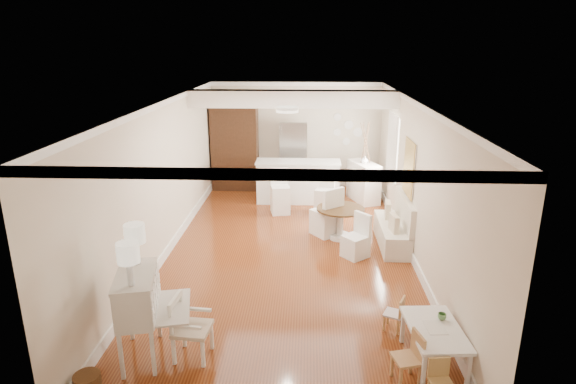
# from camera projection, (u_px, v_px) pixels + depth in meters

# --- Properties ---
(room) EXTENTS (9.00, 9.04, 2.82)m
(room) POSITION_uv_depth(u_px,v_px,m) (291.00, 146.00, 8.73)
(room) COLOR brown
(room) RESTS_ON ground
(secretary_bureau) EXTENTS (1.07, 1.09, 1.15)m
(secretary_bureau) POSITION_uv_depth(u_px,v_px,m) (139.00, 316.00, 5.89)
(secretary_bureau) COLOR beige
(secretary_bureau) RESTS_ON ground
(gustavian_armchair) EXTENTS (0.51, 0.51, 0.82)m
(gustavian_armchair) POSITION_uv_depth(u_px,v_px,m) (192.00, 328.00, 5.94)
(gustavian_armchair) COLOR white
(gustavian_armchair) RESTS_ON ground
(kids_table) EXTENTS (0.68, 1.06, 0.51)m
(kids_table) POSITION_uv_depth(u_px,v_px,m) (433.00, 346.00, 5.84)
(kids_table) COLOR silver
(kids_table) RESTS_ON ground
(kids_chair_a) EXTENTS (0.37, 0.37, 0.63)m
(kids_chair_a) POSITION_uv_depth(u_px,v_px,m) (407.00, 358.00, 5.52)
(kids_chair_a) COLOR tan
(kids_chair_a) RESTS_ON ground
(kids_chair_b) EXTENTS (0.32, 0.32, 0.51)m
(kids_chair_b) POSITION_uv_depth(u_px,v_px,m) (394.00, 313.00, 6.55)
(kids_chair_b) COLOR tan
(kids_chair_b) RESTS_ON ground
(kids_chair_c) EXTENTS (0.27, 0.27, 0.50)m
(kids_chair_c) POSITION_uv_depth(u_px,v_px,m) (441.00, 383.00, 5.22)
(kids_chair_c) COLOR tan
(kids_chair_c) RESTS_ON ground
(banquette) EXTENTS (0.52, 1.60, 0.98)m
(banquette) POSITION_uv_depth(u_px,v_px,m) (393.00, 221.00, 9.26)
(banquette) COLOR silver
(banquette) RESTS_ON ground
(dining_table) EXTENTS (1.22, 1.22, 0.65)m
(dining_table) POSITION_uv_depth(u_px,v_px,m) (340.00, 223.00, 9.61)
(dining_table) COLOR #482E17
(dining_table) RESTS_ON ground
(slip_chair_near) EXTENTS (0.56, 0.56, 0.82)m
(slip_chair_near) POSITION_uv_depth(u_px,v_px,m) (356.00, 236.00, 8.75)
(slip_chair_near) COLOR white
(slip_chair_near) RESTS_ON ground
(slip_chair_far) EXTENTS (0.70, 0.70, 1.03)m
(slip_chair_far) POSITION_uv_depth(u_px,v_px,m) (326.00, 211.00, 9.76)
(slip_chair_far) COLOR white
(slip_chair_far) RESTS_ON ground
(breakfast_counter) EXTENTS (2.05, 0.65, 1.03)m
(breakfast_counter) POSITION_uv_depth(u_px,v_px,m) (298.00, 181.00, 11.81)
(breakfast_counter) COLOR white
(breakfast_counter) RESTS_ON ground
(bar_stool_left) EXTENTS (0.49, 0.49, 1.03)m
(bar_stool_left) POSITION_uv_depth(u_px,v_px,m) (280.00, 192.00, 11.00)
(bar_stool_left) COLOR white
(bar_stool_left) RESTS_ON ground
(bar_stool_right) EXTENTS (0.48, 0.48, 0.92)m
(bar_stool_right) POSITION_uv_depth(u_px,v_px,m) (324.00, 194.00, 11.00)
(bar_stool_right) COLOR white
(bar_stool_right) RESTS_ON ground
(pantry_cabinet) EXTENTS (1.20, 0.60, 2.30)m
(pantry_cabinet) POSITION_uv_depth(u_px,v_px,m) (235.00, 146.00, 12.72)
(pantry_cabinet) COLOR #381E11
(pantry_cabinet) RESTS_ON ground
(fridge) EXTENTS (0.75, 0.65, 1.80)m
(fridge) POSITION_uv_depth(u_px,v_px,m) (307.00, 157.00, 12.69)
(fridge) COLOR silver
(fridge) RESTS_ON ground
(sideboard) EXTENTS (0.78, 1.11, 0.97)m
(sideboard) POSITION_uv_depth(u_px,v_px,m) (364.00, 182.00, 11.89)
(sideboard) COLOR white
(sideboard) RESTS_ON ground
(pencil_cup) EXTENTS (0.11, 0.11, 0.08)m
(pencil_cup) POSITION_uv_depth(u_px,v_px,m) (442.00, 317.00, 5.92)
(pencil_cup) COLOR #5F9456
(pencil_cup) RESTS_ON kids_table
(branch_vase) EXTENTS (0.21, 0.21, 0.18)m
(branch_vase) POSITION_uv_depth(u_px,v_px,m) (365.00, 160.00, 11.68)
(branch_vase) COLOR white
(branch_vase) RESTS_ON sideboard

